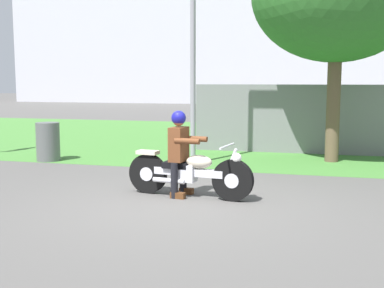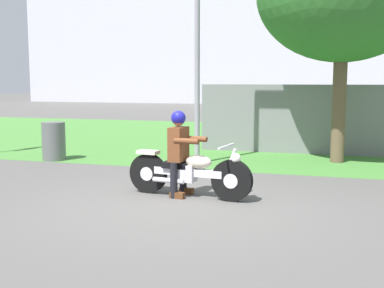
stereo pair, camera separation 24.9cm
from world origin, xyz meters
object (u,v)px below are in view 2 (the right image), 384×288
object	(u,v)px
streetlight_pole	(203,17)
trash_can	(54,141)
rider_lead	(180,146)
motorcycle_lead	(189,173)

from	to	relation	value
streetlight_pole	trash_can	bearing A→B (deg)	-172.01
trash_can	rider_lead	bearing A→B (deg)	-33.55
rider_lead	motorcycle_lead	bearing A→B (deg)	-0.79
motorcycle_lead	streetlight_pole	world-z (taller)	streetlight_pole
trash_can	motorcycle_lead	bearing A→B (deg)	-32.73
motorcycle_lead	rider_lead	bearing A→B (deg)	179.21
rider_lead	streetlight_pole	xyz separation A→B (m)	(-0.49, 3.18, 2.46)
streetlight_pole	trash_can	distance (m)	4.57
rider_lead	trash_can	world-z (taller)	rider_lead
rider_lead	streetlight_pole	size ratio (longest dim) A/B	0.27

